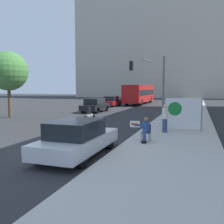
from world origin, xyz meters
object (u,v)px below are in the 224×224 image
(traffic_light_pole, at_px, (150,76))
(city_bus_on_road, at_px, (140,93))
(parked_car_curbside, at_px, (77,138))
(car_on_road_midblock, at_px, (112,101))
(pedestrian_behind, at_px, (168,113))
(protest_banner, at_px, (182,114))
(street_tree_near_curb, at_px, (8,71))
(seated_protester, at_px, (145,129))
(motorcycle_on_road, at_px, (89,116))
(jogger_on_sidewalk, at_px, (165,118))
(car_on_road_nearest, at_px, (95,105))

(traffic_light_pole, xyz_separation_m, city_bus_on_road, (-5.07, 18.32, -1.92))
(parked_car_curbside, relative_size, city_bus_on_road, 0.37)
(parked_car_curbside, relative_size, car_on_road_midblock, 0.97)
(pedestrian_behind, relative_size, protest_banner, 0.81)
(street_tree_near_curb, bearing_deg, seated_protester, -25.95)
(city_bus_on_road, xyz_separation_m, motorcycle_on_road, (1.09, -22.54, -1.24))
(pedestrian_behind, xyz_separation_m, protest_banner, (0.99, -1.43, 0.12))
(city_bus_on_road, distance_m, motorcycle_on_road, 22.60)
(protest_banner, xyz_separation_m, motorcycle_on_road, (-7.12, 2.39, -0.65))
(motorcycle_on_road, bearing_deg, pedestrian_behind, -8.92)
(jogger_on_sidewalk, xyz_separation_m, car_on_road_midblock, (-10.02, 19.72, -0.25))
(protest_banner, relative_size, street_tree_near_curb, 0.36)
(protest_banner, xyz_separation_m, parked_car_curbside, (-3.65, -6.44, -0.46))
(street_tree_near_curb, bearing_deg, car_on_road_midblock, 74.58)
(protest_banner, bearing_deg, seated_protester, -111.95)
(seated_protester, bearing_deg, car_on_road_midblock, 133.12)
(traffic_light_pole, bearing_deg, jogger_on_sidewalk, -73.47)
(car_on_road_midblock, relative_size, city_bus_on_road, 0.38)
(car_on_road_nearest, height_order, car_on_road_midblock, car_on_road_nearest)
(traffic_light_pole, distance_m, car_on_road_nearest, 8.14)
(seated_protester, distance_m, motorcycle_on_road, 8.28)
(jogger_on_sidewalk, height_order, car_on_road_midblock, jogger_on_sidewalk)
(traffic_light_pole, xyz_separation_m, car_on_road_nearest, (-6.72, 3.51, -2.95))
(parked_car_curbside, distance_m, street_tree_near_curb, 15.38)
(protest_banner, bearing_deg, jogger_on_sidewalk, -134.32)
(pedestrian_behind, relative_size, traffic_light_pole, 0.34)
(jogger_on_sidewalk, relative_size, pedestrian_behind, 0.92)
(traffic_light_pole, height_order, parked_car_curbside, traffic_light_pole)
(pedestrian_behind, distance_m, protest_banner, 1.74)
(car_on_road_nearest, distance_m, street_tree_near_curb, 9.54)
(car_on_road_midblock, bearing_deg, jogger_on_sidewalk, -63.07)
(protest_banner, bearing_deg, motorcycle_on_road, 161.46)
(street_tree_near_curb, bearing_deg, traffic_light_pole, 16.44)
(car_on_road_midblock, distance_m, city_bus_on_road, 6.79)
(pedestrian_behind, relative_size, city_bus_on_road, 0.14)
(pedestrian_behind, distance_m, parked_car_curbside, 8.31)
(car_on_road_midblock, bearing_deg, parked_car_curbside, -73.93)
(protest_banner, bearing_deg, pedestrian_behind, 124.72)
(jogger_on_sidewalk, distance_m, parked_car_curbside, 6.17)
(jogger_on_sidewalk, bearing_deg, parked_car_curbside, 100.88)
(jogger_on_sidewalk, distance_m, city_bus_on_road, 26.88)
(motorcycle_on_road, bearing_deg, seated_protester, -47.06)
(seated_protester, bearing_deg, protest_banner, 88.38)
(parked_car_curbside, distance_m, car_on_road_nearest, 17.69)
(jogger_on_sidewalk, xyz_separation_m, motorcycle_on_road, (-6.22, 3.31, -0.44))
(pedestrian_behind, height_order, city_bus_on_road, city_bus_on_road)
(protest_banner, bearing_deg, city_bus_on_road, 108.24)
(car_on_road_nearest, xyz_separation_m, motorcycle_on_road, (2.75, -7.74, -0.22))
(traffic_light_pole, bearing_deg, parked_car_curbside, -92.23)
(seated_protester, relative_size, street_tree_near_curb, 0.20)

